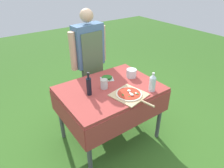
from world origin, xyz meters
TOP-DOWN VIEW (x-y plane):
  - ground_plane at (0.00, 0.00)m, footprint 12.00×12.00m
  - prep_table at (0.00, 0.00)m, footprint 1.20×0.89m
  - person_cook at (0.13, 0.71)m, footprint 0.60×0.23m
  - pizza_on_peel at (0.08, -0.27)m, footprint 0.41×0.54m
  - oil_bottle at (-0.28, 0.01)m, footprint 0.06×0.06m
  - water_bottle at (0.36, -0.34)m, footprint 0.08×0.08m
  - herb_container at (0.09, 0.20)m, footprint 0.20×0.19m
  - mixing_tub at (0.39, 0.06)m, footprint 0.13×0.13m
  - sauce_jar at (-0.06, 0.03)m, footprint 0.09×0.09m

SIDE VIEW (x-z plane):
  - ground_plane at x=0.00m, z-range 0.00..0.00m
  - prep_table at x=0.00m, z-range 0.29..1.09m
  - pizza_on_peel at x=0.08m, z-range 0.79..0.84m
  - herb_container at x=0.09m, z-range 0.80..0.85m
  - sauce_jar at x=-0.06m, z-range 0.79..0.91m
  - mixing_tub at x=0.39m, z-range 0.80..0.91m
  - water_bottle at x=0.36m, z-range 0.79..1.03m
  - oil_bottle at x=-0.28m, z-range 0.77..1.05m
  - person_cook at x=0.13m, z-range 0.14..1.75m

